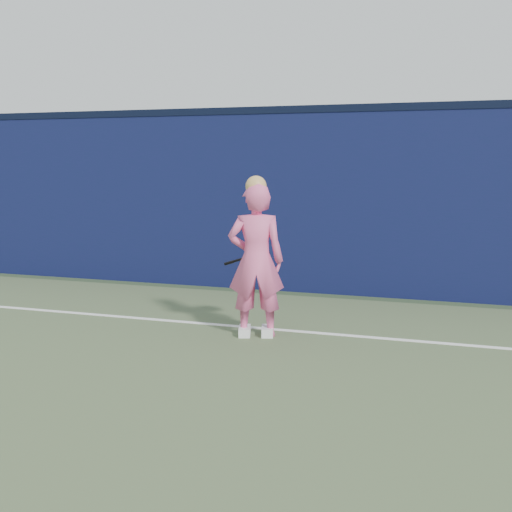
% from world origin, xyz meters
% --- Properties ---
extents(backstop_wall, '(24.00, 0.40, 2.50)m').
position_xyz_m(backstop_wall, '(0.00, 6.50, 1.25)').
color(backstop_wall, '#0D153B').
rests_on(backstop_wall, ground).
extents(wall_cap, '(24.00, 0.42, 0.10)m').
position_xyz_m(wall_cap, '(0.00, 6.50, 2.55)').
color(wall_cap, black).
rests_on(wall_cap, backstop_wall).
extents(player, '(0.68, 0.55, 1.69)m').
position_xyz_m(player, '(2.06, 3.70, 0.82)').
color(player, '#F15D96').
rests_on(player, ground).
extents(racket, '(0.49, 0.25, 0.28)m').
position_xyz_m(racket, '(1.90, 4.12, 0.80)').
color(racket, black).
rests_on(racket, ground).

